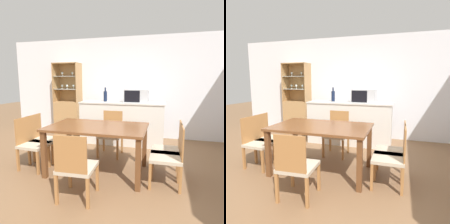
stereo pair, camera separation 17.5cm
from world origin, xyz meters
The scene contains 13 objects.
ground_plane centered at (0.00, 0.00, 0.00)m, with size 18.00×18.00×0.00m, color brown.
wall_back centered at (0.00, 2.63, 1.27)m, with size 6.80×0.06×2.55m.
kitchen_counter centered at (-0.09, 1.94, 0.49)m, with size 1.93×0.56×0.97m.
display_cabinet centered at (-1.70, 2.41, 0.58)m, with size 0.70×0.39×1.92m.
dining_table centered at (-0.14, 0.37, 0.66)m, with size 1.52×0.93×0.76m.
dining_chair_side_right_near centered at (0.95, 0.23, 0.42)m, with size 0.43×0.43×0.85m.
dining_chair_side_left_near centered at (-1.23, 0.23, 0.42)m, with size 0.45×0.45×0.85m.
dining_chair_head_far centered at (-0.14, 1.16, 0.42)m, with size 0.43×0.43×0.85m.
dining_chair_head_near centered at (-0.14, -0.43, 0.42)m, with size 0.45×0.45×0.85m.
dining_chair_side_left_far centered at (-1.23, 0.51, 0.42)m, with size 0.43×0.43×0.85m.
dining_chair_side_right_far centered at (0.95, 0.51, 0.42)m, with size 0.43×0.43×0.85m.
microwave centered at (0.24, 1.96, 1.12)m, with size 0.53×0.33×0.29m.
wine_bottle centered at (-0.50, 1.99, 1.10)m, with size 0.08×0.08×0.33m.
Camera 2 is at (1.04, -2.46, 1.46)m, focal length 32.00 mm.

